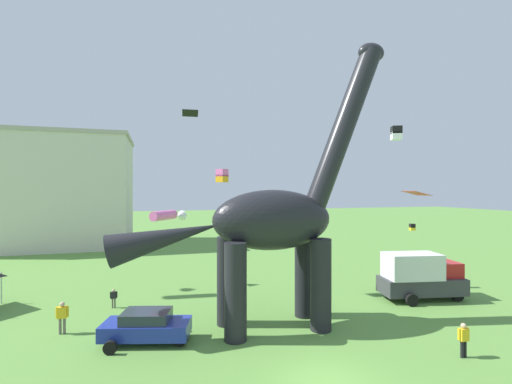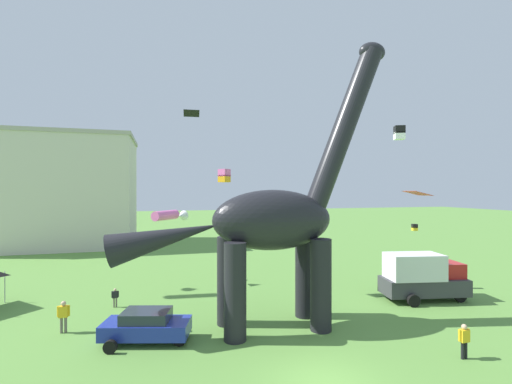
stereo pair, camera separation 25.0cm
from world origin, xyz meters
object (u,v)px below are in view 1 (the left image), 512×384
Objects in this scene: dinosaur_sculpture at (272,220)px; parked_sedan_left at (146,326)px; person_near_flyer at (114,296)px; kite_high_left at (222,176)px; parked_box_truck at (420,275)px; kite_far_left at (412,227)px; kite_drifting at (416,193)px; kite_near_high at (396,133)px; person_strolling_adult at (463,337)px; person_photographer at (62,314)px; kite_high_right at (190,113)px; kite_apex at (167,215)px.

dinosaur_sculpture reaches higher than parked_sedan_left.
person_near_flyer is 16.30m from kite_high_left.
parked_box_truck is at bearing 18.26° from dinosaur_sculpture.
person_near_flyer is at bearing 178.85° from parked_box_truck.
kite_drifting is (-5.24, -6.46, 2.68)m from kite_far_left.
kite_far_left is at bearing 28.08° from dinosaur_sculpture.
kite_drifting is at bearing -124.98° from kite_near_high.
person_strolling_adult is at bearing -98.37° from kite_drifting.
kite_high_left is at bearing 82.41° from parked_sedan_left.
kite_drifting reaches higher than person_photographer.
kite_far_left is 13.63m from kite_near_high.
kite_near_high reaches higher than kite_high_right.
kite_far_left is at bearing -19.08° from kite_apex.
dinosaur_sculpture reaches higher than kite_high_right.
kite_drifting is at bearing -129.04° from kite_far_left.
parked_sedan_left is 11.80m from kite_apex.
kite_high_left is 1.13× the size of kite_high_right.
kite_near_high is (29.16, 10.96, 12.57)m from person_photographer.
parked_box_truck is at bearing 34.69° from person_photographer.
dinosaur_sculpture is 12.28× the size of kite_high_left.
kite_drifting is at bearing -5.75° from dinosaur_sculpture.
person_photographer is 1.43× the size of kite_high_right.
kite_drifting reaches higher than kite_apex.
kite_far_left is (16.66, -2.88, -8.39)m from kite_high_right.
kite_apex is at bearing 125.57° from dinosaur_sculpture.
person_near_flyer is at bearing -164.74° from kite_near_high.
dinosaur_sculpture reaches higher than parked_box_truck.
parked_sedan_left is 14.80m from person_strolling_adult.
person_photographer is at bearing -127.72° from kite_high_left.
parked_sedan_left is 20.35m from kite_far_left.
dinosaur_sculpture is 13.71m from kite_far_left.
person_strolling_adult is at bearing -119.89° from kite_far_left.
dinosaur_sculpture is 12.30m from parked_box_truck.
person_photographer is at bearing 167.01° from kite_drifting.
kite_high_right reaches higher than parked_sedan_left.
kite_high_right is at bearing -66.10° from kite_apex.
kite_near_high is (5.42, 8.77, 8.92)m from kite_far_left.
person_strolling_adult is 0.54× the size of kite_apex.
parked_sedan_left is 0.77× the size of parked_box_truck.
kite_apex is (-16.64, 8.88, 3.85)m from parked_box_truck.
person_near_flyer is 0.42× the size of kite_apex.
person_strolling_adult is at bearing -7.28° from parked_sedan_left.
kite_drifting is (18.50, -4.27, 6.33)m from person_photographer.
kite_apex reaches higher than parked_box_truck.
kite_far_left is 8.73m from kite_drifting.
kite_high_left is 10.92m from kite_high_right.
parked_sedan_left is 2.92× the size of kite_drifting.
kite_apex is at bearing 161.98° from parked_box_truck.
kite_drifting is at bearing 6.82° from parked_sedan_left.
kite_high_left is (-11.10, 14.77, 7.35)m from parked_box_truck.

